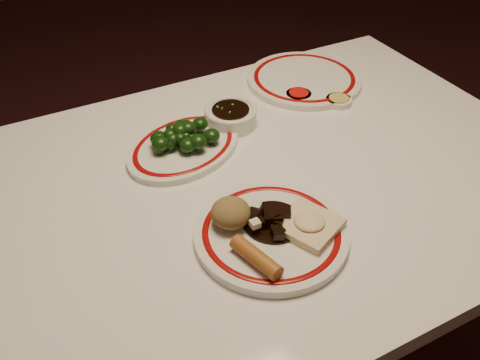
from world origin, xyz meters
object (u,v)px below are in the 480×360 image
spring_roll (256,257)px  fried_wonton (309,224)px  dining_table (276,203)px  rice_mound (231,213)px  stirfry_heap (272,220)px  main_plate (271,234)px  soy_bowl (231,117)px  broccoli_pile (182,135)px  broccoli_plate (184,147)px

spring_roll → fried_wonton: (0.12, 0.03, -0.00)m
dining_table → fried_wonton: size_ratio=9.17×
fried_wonton → rice_mound: bearing=146.7°
stirfry_heap → main_plate: bearing=-123.6°
stirfry_heap → soy_bowl: (0.10, 0.36, -0.01)m
rice_mound → soy_bowl: bearing=62.9°
soy_bowl → fried_wonton: bearing=-96.5°
stirfry_heap → soy_bowl: bearing=74.5°
spring_roll → broccoli_pile: (0.03, 0.38, 0.01)m
dining_table → main_plate: size_ratio=3.95×
spring_roll → soy_bowl: size_ratio=0.85×
fried_wonton → broccoli_pile: size_ratio=0.88×
fried_wonton → stirfry_heap: size_ratio=1.16×
dining_table → spring_roll: 0.31m
spring_roll → soy_bowl: 0.46m
spring_roll → rice_mound: bearing=71.9°
spring_roll → soy_bowl: bearing=53.6°
broccoli_plate → rice_mound: bearing=-95.0°
rice_mound → soy_bowl: rice_mound is taller
dining_table → main_plate: main_plate is taller
spring_roll → broccoli_pile: size_ratio=0.69×
rice_mound → fried_wonton: rice_mound is taller
stirfry_heap → fried_wonton: bearing=-36.8°
dining_table → fried_wonton: 0.23m
spring_roll → broccoli_plate: (0.03, 0.38, -0.02)m
dining_table → rice_mound: (-0.17, -0.11, 0.14)m
rice_mound → broccoli_pile: bearing=85.5°
soy_bowl → dining_table: bearing=-88.1°
dining_table → soy_bowl: bearing=91.9°
soy_bowl → stirfry_heap: bearing=-105.5°
soy_bowl → rice_mound: bearing=-117.1°
spring_roll → broccoli_pile: 0.38m
spring_roll → fried_wonton: bearing=-2.2°
broccoli_pile → stirfry_heap: bearing=-82.2°
dining_table → spring_roll: (-0.18, -0.22, 0.12)m
main_plate → spring_roll: (-0.06, -0.05, 0.02)m
soy_bowl → spring_roll: bearing=-111.8°
dining_table → broccoli_pile: size_ratio=8.05×
dining_table → soy_bowl: size_ratio=9.87×
dining_table → stirfry_heap: (-0.11, -0.15, 0.12)m
main_plate → rice_mound: (-0.06, 0.05, 0.03)m
stirfry_heap → broccoli_plate: stirfry_heap is taller
broccoli_pile → soy_bowl: broccoli_pile is taller
dining_table → soy_bowl: soy_bowl is taller
main_plate → spring_roll: 0.08m
main_plate → broccoli_pile: bearing=95.8°
dining_table → fried_wonton: bearing=-105.2°
stirfry_heap → soy_bowl: stirfry_heap is taller
broccoli_plate → broccoli_pile: size_ratio=2.30×
rice_mound → stirfry_heap: 0.08m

